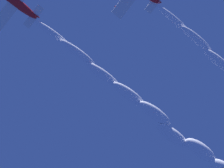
% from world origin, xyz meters
% --- Properties ---
extents(smoke_trail_lead, '(47.56, 18.32, 6.26)m').
position_xyz_m(smoke_trail_lead, '(37.39, 14.21, 67.51)').
color(smoke_trail_lead, white).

